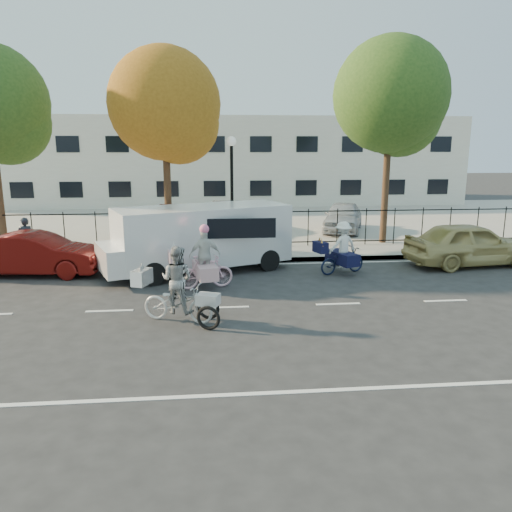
{
  "coord_description": "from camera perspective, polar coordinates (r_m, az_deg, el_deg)",
  "views": [
    {
      "loc": [
        -0.4,
        -12.49,
        4.18
      ],
      "look_at": [
        0.9,
        1.2,
        1.1
      ],
      "focal_mm": 35.0,
      "sensor_mm": 36.0,
      "label": 1
    }
  ],
  "objects": [
    {
      "name": "tree_east",
      "position": [
        21.53,
        15.42,
        16.71
      ],
      "size": [
        4.58,
        4.58,
        8.39
      ],
      "color": "#442D1D",
      "rests_on": "ground"
    },
    {
      "name": "pedestrian",
      "position": [
        19.46,
        -24.82,
        1.8
      ],
      "size": [
        0.65,
        0.55,
        1.53
      ],
      "primitive_type": "imported",
      "rotation": [
        0.0,
        0.0,
        3.52
      ],
      "color": "black",
      "rests_on": "sidewalk"
    },
    {
      "name": "curb",
      "position": [
        18.02,
        -4.02,
        -0.58
      ],
      "size": [
        60.0,
        0.1,
        0.15
      ],
      "primitive_type": "cube",
      "color": "#A8A399",
      "rests_on": "ground"
    },
    {
      "name": "ground",
      "position": [
        13.17,
        -3.43,
        -5.9
      ],
      "size": [
        120.0,
        120.0,
        0.0
      ],
      "primitive_type": "plane",
      "color": "#333334"
    },
    {
      "name": "street_sign",
      "position": [
        19.54,
        -9.66,
        4.32
      ],
      "size": [
        0.85,
        0.06,
        1.8
      ],
      "color": "black",
      "rests_on": "sidewalk"
    },
    {
      "name": "bull_bike",
      "position": [
        16.63,
        9.78,
        0.34
      ],
      "size": [
        1.92,
        1.36,
        1.73
      ],
      "rotation": [
        0.0,
        0.0,
        1.93
      ],
      "color": "black",
      "rests_on": "ground"
    },
    {
      "name": "parking_lot",
      "position": [
        27.8,
        -4.56,
        4.09
      ],
      "size": [
        60.0,
        15.6,
        0.15
      ],
      "primitive_type": "cube",
      "color": "#A8A399",
      "rests_on": "ground"
    },
    {
      "name": "iron_fence",
      "position": [
        19.96,
        -4.22,
        3.14
      ],
      "size": [
        58.0,
        0.06,
        1.5
      ],
      "primitive_type": null,
      "color": "black",
      "rests_on": "sidewalk"
    },
    {
      "name": "road_markings",
      "position": [
        13.17,
        -3.43,
        -5.87
      ],
      "size": [
        60.0,
        9.52,
        0.01
      ],
      "primitive_type": null,
      "color": "silver",
      "rests_on": "ground"
    },
    {
      "name": "tree_mid",
      "position": [
        20.02,
        -9.98,
        16.14
      ],
      "size": [
        4.26,
        4.26,
        7.81
      ],
      "color": "#442D1D",
      "rests_on": "ground"
    },
    {
      "name": "lamppost",
      "position": [
        19.34,
        -2.79,
        9.45
      ],
      "size": [
        0.36,
        0.36,
        4.33
      ],
      "color": "black",
      "rests_on": "sidewalk"
    },
    {
      "name": "sidewalk",
      "position": [
        19.04,
        -4.1,
        0.14
      ],
      "size": [
        60.0,
        2.2,
        0.15
      ],
      "primitive_type": "cube",
      "color": "#A8A399",
      "rests_on": "ground"
    },
    {
      "name": "zebra_trike",
      "position": [
        12.08,
        -8.93,
        -4.18
      ],
      "size": [
        2.15,
        1.46,
        1.86
      ],
      "rotation": [
        0.0,
        0.0,
        1.19
      ],
      "color": "silver",
      "rests_on": "ground"
    },
    {
      "name": "lot_car_c",
      "position": [
        23.6,
        -3.24,
        4.5
      ],
      "size": [
        1.87,
        4.38,
        1.41
      ],
      "primitive_type": "imported",
      "rotation": [
        0.0,
        0.0,
        -0.09
      ],
      "color": "#4D5055",
      "rests_on": "parking_lot"
    },
    {
      "name": "red_sedan",
      "position": [
        17.72,
        -23.78,
        0.21
      ],
      "size": [
        4.37,
        1.92,
        1.4
      ],
      "primitive_type": "imported",
      "rotation": [
        0.0,
        0.0,
        1.47
      ],
      "color": "#550C09",
      "rests_on": "ground"
    },
    {
      "name": "white_van",
      "position": [
        16.68,
        -6.48,
        2.3
      ],
      "size": [
        6.71,
        4.02,
        2.19
      ],
      "rotation": [
        0.0,
        0.0,
        0.38
      ],
      "color": "white",
      "rests_on": "ground"
    },
    {
      "name": "unicorn_bike",
      "position": [
        14.76,
        -5.97,
        -1.04
      ],
      "size": [
        1.95,
        1.39,
        1.92
      ],
      "rotation": [
        0.0,
        0.0,
        1.77
      ],
      "color": "#F5BACC",
      "rests_on": "ground"
    },
    {
      "name": "gold_sedan",
      "position": [
        19.06,
        23.26,
        1.29
      ],
      "size": [
        4.71,
        2.33,
        1.54
      ],
      "primitive_type": "imported",
      "rotation": [
        0.0,
        0.0,
        1.69
      ],
      "color": "tan",
      "rests_on": "ground"
    },
    {
      "name": "lot_car_d",
      "position": [
        24.08,
        9.93,
        4.47
      ],
      "size": [
        2.92,
        4.37,
        1.38
      ],
      "primitive_type": "imported",
      "rotation": [
        0.0,
        0.0,
        -0.35
      ],
      "color": "#B4B6BC",
      "rests_on": "parking_lot"
    },
    {
      "name": "building",
      "position": [
        37.51,
        -4.91,
        10.78
      ],
      "size": [
        34.0,
        10.0,
        6.0
      ],
      "primitive_type": "cube",
      "color": "silver",
      "rests_on": "ground"
    }
  ]
}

